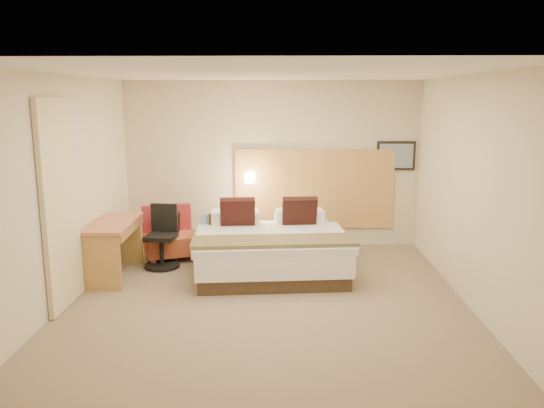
{
  "coord_description": "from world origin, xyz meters",
  "views": [
    {
      "loc": [
        0.21,
        -6.14,
        2.43
      ],
      "look_at": [
        0.05,
        0.48,
        1.09
      ],
      "focal_mm": 35.0,
      "sensor_mm": 36.0,
      "label": 1
    }
  ],
  "objects_px": {
    "bed": "(270,247)",
    "lounge_chair": "(169,238)",
    "side_table": "(208,243)",
    "desk": "(114,233)",
    "desk_chair": "(162,242)"
  },
  "relations": [
    {
      "from": "bed",
      "to": "desk_chair",
      "type": "distance_m",
      "value": 1.57
    },
    {
      "from": "lounge_chair",
      "to": "side_table",
      "type": "relative_size",
      "value": 1.75
    },
    {
      "from": "lounge_chair",
      "to": "desk",
      "type": "relative_size",
      "value": 0.75
    },
    {
      "from": "bed",
      "to": "desk_chair",
      "type": "height_order",
      "value": "bed"
    },
    {
      "from": "desk",
      "to": "lounge_chair",
      "type": "bearing_deg",
      "value": 57.4
    },
    {
      "from": "side_table",
      "to": "desk",
      "type": "height_order",
      "value": "desk"
    },
    {
      "from": "lounge_chair",
      "to": "desk_chair",
      "type": "height_order",
      "value": "desk_chair"
    },
    {
      "from": "side_table",
      "to": "desk",
      "type": "relative_size",
      "value": 0.43
    },
    {
      "from": "side_table",
      "to": "desk",
      "type": "xyz_separation_m",
      "value": [
        -1.2,
        -0.63,
        0.31
      ]
    },
    {
      "from": "desk",
      "to": "desk_chair",
      "type": "height_order",
      "value": "desk_chair"
    },
    {
      "from": "desk",
      "to": "bed",
      "type": "bearing_deg",
      "value": 8.78
    },
    {
      "from": "lounge_chair",
      "to": "desk_chair",
      "type": "xyz_separation_m",
      "value": [
        -0.01,
        -0.45,
        0.06
      ]
    },
    {
      "from": "lounge_chair",
      "to": "desk",
      "type": "height_order",
      "value": "lounge_chair"
    },
    {
      "from": "bed",
      "to": "desk",
      "type": "height_order",
      "value": "bed"
    },
    {
      "from": "bed",
      "to": "lounge_chair",
      "type": "distance_m",
      "value": 1.66
    }
  ]
}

